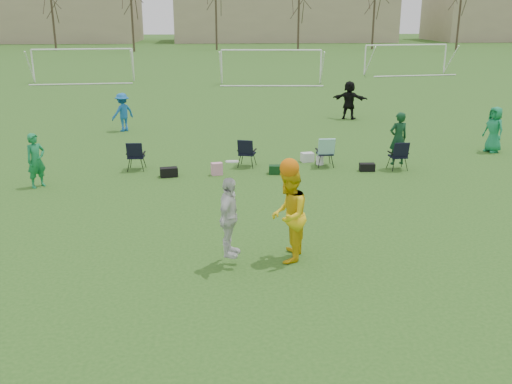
{
  "coord_description": "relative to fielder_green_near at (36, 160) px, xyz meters",
  "views": [
    {
      "loc": [
        0.08,
        -10.48,
        5.05
      ],
      "look_at": [
        0.87,
        1.51,
        1.25
      ],
      "focal_mm": 40.0,
      "sensor_mm": 36.0,
      "label": 1
    }
  ],
  "objects": [
    {
      "name": "goal_mid",
      "position": [
        9.39,
        25.6,
        1.1
      ],
      "size": [
        7.4,
        0.63,
        2.46
      ],
      "rotation": [
        0.0,
        0.0,
        -0.07
      ],
      "color": "white",
      "rests_on": "ground"
    },
    {
      "name": "fielder_green_far",
      "position": [
        15.75,
        3.5,
        0.03
      ],
      "size": [
        0.82,
        0.98,
        1.71
      ],
      "primitive_type": "imported",
      "rotation": [
        0.0,
        0.0,
        -1.19
      ],
      "color": "#167F4E",
      "rests_on": "ground"
    },
    {
      "name": "goal_right",
      "position": [
        21.39,
        31.6,
        1.1
      ],
      "size": [
        7.35,
        1.14,
        2.46
      ],
      "rotation": [
        0.0,
        0.0,
        0.14
      ],
      "color": "white",
      "rests_on": "ground"
    },
    {
      "name": "tree_line",
      "position": [
        5.63,
        63.44,
        4.27
      ],
      "size": [
        110.28,
        3.28,
        11.4
      ],
      "color": "#382B21",
      "rests_on": "ground"
    },
    {
      "name": "fielder_green_near",
      "position": [
        0.0,
        0.0,
        0.0
      ],
      "size": [
        0.7,
        0.71,
        1.65
      ],
      "primitive_type": "imported",
      "rotation": [
        0.0,
        0.0,
        0.82
      ],
      "color": "#167F45",
      "rests_on": "ground"
    },
    {
      "name": "fielder_black",
      "position": [
        11.88,
        10.73,
        0.11
      ],
      "size": [
        1.8,
        1.24,
        1.87
      ],
      "primitive_type": "imported",
      "rotation": [
        0.0,
        0.0,
        2.7
      ],
      "color": "black",
      "rests_on": "ground"
    },
    {
      "name": "goal_left",
      "position": [
        -4.61,
        27.6,
        1.1
      ],
      "size": [
        7.39,
        0.76,
        2.46
      ],
      "rotation": [
        0.0,
        0.0,
        0.09
      ],
      "color": "white",
      "rests_on": "ground"
    },
    {
      "name": "ground",
      "position": [
        5.39,
        -6.4,
        -0.82
      ],
      "size": [
        260.0,
        260.0,
        0.0
      ],
      "primitive_type": "plane",
      "color": "#27541A",
      "rests_on": "ground"
    },
    {
      "name": "center_contest",
      "position": [
        6.51,
        -5.85,
        0.23
      ],
      "size": [
        2.07,
        1.35,
        2.26
      ],
      "color": "silver",
      "rests_on": "ground"
    },
    {
      "name": "sideline_setup",
      "position": [
        8.3,
        1.61,
        -0.25
      ],
      "size": [
        9.4,
        2.01,
        1.92
      ],
      "color": "#0F391D",
      "rests_on": "ground"
    },
    {
      "name": "building_row",
      "position": [
        12.12,
        89.6,
        5.17
      ],
      "size": [
        126.0,
        16.0,
        13.0
      ],
      "color": "tan",
      "rests_on": "ground"
    },
    {
      "name": "fielder_blue",
      "position": [
        1.25,
        8.41,
        0.02
      ],
      "size": [
        1.21,
        1.21,
        1.68
      ],
      "primitive_type": "imported",
      "rotation": [
        0.0,
        0.0,
        3.93
      ],
      "color": "#165CAB",
      "rests_on": "ground"
    }
  ]
}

